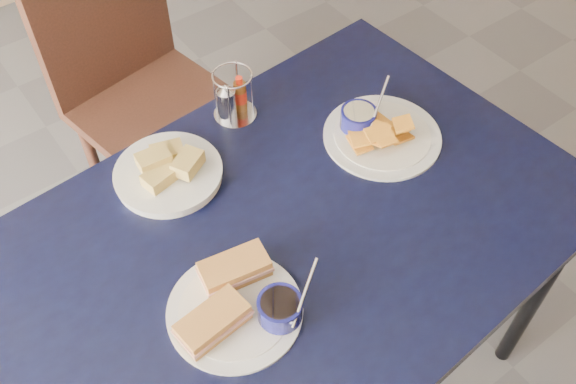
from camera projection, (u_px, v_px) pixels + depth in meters
ground at (357, 359)px, 2.02m from camera, size 6.00×6.00×0.00m
dining_table at (288, 245)px, 1.46m from camera, size 1.40×0.99×0.75m
chair_far at (138, 74)px, 2.05m from camera, size 0.52×0.51×0.97m
sandwich_plate at (238, 302)px, 1.27m from camera, size 0.30×0.27×0.12m
plantain_plate at (375, 130)px, 1.59m from camera, size 0.29×0.29×0.12m
bread_basket at (168, 171)px, 1.50m from camera, size 0.25×0.25×0.07m
condiment_caddy at (232, 99)px, 1.60m from camera, size 0.11×0.11×0.14m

